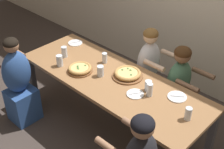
{
  "coord_description": "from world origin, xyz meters",
  "views": [
    {
      "loc": [
        1.99,
        -2.09,
        2.79
      ],
      "look_at": [
        0.0,
        0.0,
        0.83
      ],
      "focal_mm": 50.0,
      "sensor_mm": 36.0,
      "label": 1
    }
  ],
  "objects_px": {
    "empty_plate_a": "(75,43)",
    "drinking_glass_d": "(105,59)",
    "pizza_board_main": "(80,69)",
    "empty_plate_c": "(177,97)",
    "drinking_glass_e": "(148,86)",
    "empty_plate_b": "(135,94)",
    "drinking_glass_c": "(60,61)",
    "diner_far_center": "(148,74)",
    "drinking_glass_g": "(100,71)",
    "pizza_board_second": "(128,74)",
    "diner_near_left": "(19,85)",
    "diner_far_midright": "(178,91)",
    "drinking_glass_b": "(64,52)",
    "drinking_glass_a": "(150,91)",
    "drinking_glass_f": "(188,114)"
  },
  "relations": [
    {
      "from": "empty_plate_a",
      "to": "drinking_glass_d",
      "type": "relative_size",
      "value": 1.47
    },
    {
      "from": "pizza_board_main",
      "to": "empty_plate_c",
      "type": "xyz_separation_m",
      "value": [
        1.1,
        0.37,
        -0.03
      ]
    },
    {
      "from": "pizza_board_main",
      "to": "drinking_glass_e",
      "type": "relative_size",
      "value": 2.43
    },
    {
      "from": "empty_plate_c",
      "to": "empty_plate_b",
      "type": "bearing_deg",
      "value": -142.65
    },
    {
      "from": "drinking_glass_c",
      "to": "diner_far_center",
      "type": "relative_size",
      "value": 0.12
    },
    {
      "from": "drinking_glass_g",
      "to": "empty_plate_b",
      "type": "bearing_deg",
      "value": 0.47
    },
    {
      "from": "pizza_board_second",
      "to": "empty_plate_b",
      "type": "bearing_deg",
      "value": -35.39
    },
    {
      "from": "diner_far_center",
      "to": "diner_near_left",
      "type": "bearing_deg",
      "value": -38.31
    },
    {
      "from": "pizza_board_second",
      "to": "drinking_glass_d",
      "type": "distance_m",
      "value": 0.4
    },
    {
      "from": "drinking_glass_d",
      "to": "diner_far_midright",
      "type": "relative_size",
      "value": 0.12
    },
    {
      "from": "drinking_glass_e",
      "to": "empty_plate_b",
      "type": "bearing_deg",
      "value": -109.16
    },
    {
      "from": "diner_far_midright",
      "to": "diner_near_left",
      "type": "xyz_separation_m",
      "value": [
        -1.46,
        -1.27,
        0.02
      ]
    },
    {
      "from": "drinking_glass_d",
      "to": "diner_far_center",
      "type": "relative_size",
      "value": 0.11
    },
    {
      "from": "empty_plate_c",
      "to": "empty_plate_a",
      "type": "bearing_deg",
      "value": 178.56
    },
    {
      "from": "diner_near_left",
      "to": "empty_plate_b",
      "type": "bearing_deg",
      "value": -66.6
    },
    {
      "from": "drinking_glass_b",
      "to": "drinking_glass_e",
      "type": "distance_m",
      "value": 1.2
    },
    {
      "from": "empty_plate_a",
      "to": "diner_near_left",
      "type": "distance_m",
      "value": 0.93
    },
    {
      "from": "pizza_board_second",
      "to": "empty_plate_c",
      "type": "relative_size",
      "value": 1.76
    },
    {
      "from": "empty_plate_c",
      "to": "diner_near_left",
      "type": "xyz_separation_m",
      "value": [
        -1.7,
        -0.85,
        -0.25
      ]
    },
    {
      "from": "drinking_glass_e",
      "to": "diner_far_center",
      "type": "bearing_deg",
      "value": 126.63
    },
    {
      "from": "drinking_glass_a",
      "to": "diner_near_left",
      "type": "relative_size",
      "value": 0.13
    },
    {
      "from": "drinking_glass_g",
      "to": "diner_far_center",
      "type": "relative_size",
      "value": 0.11
    },
    {
      "from": "empty_plate_c",
      "to": "diner_near_left",
      "type": "distance_m",
      "value": 1.92
    },
    {
      "from": "drinking_glass_a",
      "to": "drinking_glass_b",
      "type": "distance_m",
      "value": 1.26
    },
    {
      "from": "empty_plate_a",
      "to": "drinking_glass_e",
      "type": "xyz_separation_m",
      "value": [
        1.36,
        -0.16,
        0.05
      ]
    },
    {
      "from": "pizza_board_second",
      "to": "drinking_glass_g",
      "type": "distance_m",
      "value": 0.31
    },
    {
      "from": "pizza_board_second",
      "to": "empty_plate_b",
      "type": "height_order",
      "value": "pizza_board_second"
    },
    {
      "from": "drinking_glass_b",
      "to": "pizza_board_second",
      "type": "bearing_deg",
      "value": 14.04
    },
    {
      "from": "drinking_glass_a",
      "to": "diner_far_center",
      "type": "distance_m",
      "value": 0.82
    },
    {
      "from": "pizza_board_main",
      "to": "pizza_board_second",
      "type": "distance_m",
      "value": 0.56
    },
    {
      "from": "drinking_glass_f",
      "to": "diner_far_midright",
      "type": "relative_size",
      "value": 0.12
    },
    {
      "from": "diner_near_left",
      "to": "pizza_board_second",
      "type": "bearing_deg",
      "value": -53.89
    },
    {
      "from": "pizza_board_main",
      "to": "drinking_glass_g",
      "type": "relative_size",
      "value": 2.29
    },
    {
      "from": "empty_plate_b",
      "to": "drinking_glass_c",
      "type": "height_order",
      "value": "drinking_glass_c"
    },
    {
      "from": "drinking_glass_g",
      "to": "diner_far_center",
      "type": "distance_m",
      "value": 0.77
    },
    {
      "from": "drinking_glass_b",
      "to": "diner_far_midright",
      "type": "xyz_separation_m",
      "value": [
        1.24,
        0.7,
        -0.34
      ]
    },
    {
      "from": "pizza_board_second",
      "to": "empty_plate_a",
      "type": "xyz_separation_m",
      "value": [
        -1.03,
        0.11,
        -0.03
      ]
    },
    {
      "from": "drinking_glass_f",
      "to": "drinking_glass_g",
      "type": "distance_m",
      "value": 1.12
    },
    {
      "from": "drinking_glass_c",
      "to": "drinking_glass_f",
      "type": "xyz_separation_m",
      "value": [
        1.61,
        0.24,
        0.01
      ]
    },
    {
      "from": "drinking_glass_b",
      "to": "drinking_glass_d",
      "type": "xyz_separation_m",
      "value": [
        0.46,
        0.25,
        -0.01
      ]
    },
    {
      "from": "empty_plate_b",
      "to": "drinking_glass_g",
      "type": "relative_size",
      "value": 1.43
    },
    {
      "from": "empty_plate_c",
      "to": "diner_far_center",
      "type": "bearing_deg",
      "value": 148.56
    },
    {
      "from": "pizza_board_main",
      "to": "empty_plate_a",
      "type": "distance_m",
      "value": 0.69
    },
    {
      "from": "pizza_board_second",
      "to": "drinking_glass_a",
      "type": "distance_m",
      "value": 0.41
    },
    {
      "from": "empty_plate_c",
      "to": "drinking_glass_a",
      "type": "height_order",
      "value": "drinking_glass_a"
    },
    {
      "from": "drinking_glass_d",
      "to": "diner_near_left",
      "type": "height_order",
      "value": "diner_near_left"
    },
    {
      "from": "diner_near_left",
      "to": "empty_plate_a",
      "type": "bearing_deg",
      "value": -3.03
    },
    {
      "from": "empty_plate_b",
      "to": "diner_far_center",
      "type": "distance_m",
      "value": 0.81
    },
    {
      "from": "drinking_glass_e",
      "to": "drinking_glass_d",
      "type": "bearing_deg",
      "value": 173.49
    },
    {
      "from": "drinking_glass_a",
      "to": "drinking_glass_d",
      "type": "height_order",
      "value": "drinking_glass_a"
    }
  ]
}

